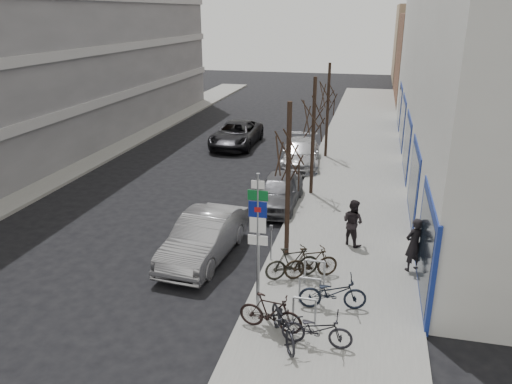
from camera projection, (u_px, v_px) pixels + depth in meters
The scene contains 25 objects.
ground at pixel (180, 301), 14.90m from camera, with size 120.00×120.00×0.00m, color black.
sidewalk_east at pixel (352, 197), 23.03m from camera, with size 5.00×70.00×0.15m, color slate.
sidewalk_west at pixel (55, 173), 26.42m from camera, with size 3.00×70.00×0.15m, color slate.
brick_building_far at pixel (463, 58), 47.26m from camera, with size 12.00×14.00×8.00m, color brown.
tan_building_far at pixel (450, 43), 60.70m from camera, with size 13.00×12.00×9.00m, color #937A5B.
highway_sign_pole at pixel (258, 235), 13.52m from camera, with size 0.55×0.10×4.20m.
bike_rack at pixel (310, 287), 14.39m from camera, with size 0.66×2.26×0.83m.
tree_near at pixel (289, 145), 16.13m from camera, with size 1.80×1.80×5.50m.
tree_mid at pixel (314, 109), 22.07m from camera, with size 1.80×1.80×5.50m.
tree_far at pixel (329, 88), 28.02m from camera, with size 1.80×1.80×5.50m.
meter_front at pixel (271, 239), 16.86m from camera, with size 0.10×0.08×1.27m.
meter_mid at pixel (297, 187), 21.89m from camera, with size 0.10×0.08×1.27m.
meter_back at pixel (313, 154), 26.91m from camera, with size 0.10×0.08×1.27m.
bike_near_left at pixel (283, 320), 12.72m from camera, with size 0.58×1.93×1.18m, color black.
bike_near_right at pixel (271, 312), 13.15m from camera, with size 0.53×1.77×1.08m, color black.
bike_mid_curb at pixel (333, 290), 14.10m from camera, with size 0.58×1.92×1.18m, color black.
bike_mid_inner at pixel (292, 262), 15.75m from camera, with size 0.54×1.81×1.10m, color black.
bike_far_curb at pixel (317, 327), 12.52m from camera, with size 0.55×1.81×1.11m, color black.
bike_far_inner at pixel (311, 262), 15.76m from camera, with size 0.53×1.79×1.09m, color black.
parked_car_front at pixel (204, 237), 17.28m from camera, with size 1.67×4.79×1.58m, color #99999E.
parked_car_mid at pixel (279, 191), 21.88m from camera, with size 1.73×4.31×1.47m, color #4F4F55.
parked_car_back at pixel (301, 153), 27.79m from camera, with size 2.02×4.96×1.44m, color #B0B0B5.
lane_car at pixel (236, 134), 31.91m from camera, with size 2.56×5.54×1.54m, color black.
pedestrian_near at pixel (414, 245), 16.10m from camera, with size 0.67×0.44×1.83m, color black.
pedestrian_far at pixel (353, 222), 17.95m from camera, with size 0.64×0.44×1.75m, color black.
Camera 1 is at (5.22, -12.01, 8.15)m, focal length 35.00 mm.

